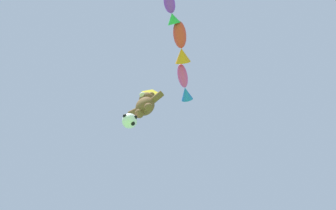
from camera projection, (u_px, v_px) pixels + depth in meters
teddy_bear_kite at (146, 104)px, 12.23m from camera, size 2.32×1.02×2.35m
soccer_ball_kite at (130, 121)px, 10.90m from camera, size 0.82×0.82×0.76m
fish_kite_magenta at (184, 85)px, 14.02m from camera, size 1.50×2.41×0.75m
fish_kite_crimson at (181, 45)px, 12.85m from camera, size 1.76×2.45×0.91m
fish_kite_violet at (171, 11)px, 12.17m from camera, size 1.17×1.71×0.74m
diamond_kite at (151, 93)px, 16.93m from camera, size 1.14×1.06×3.06m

